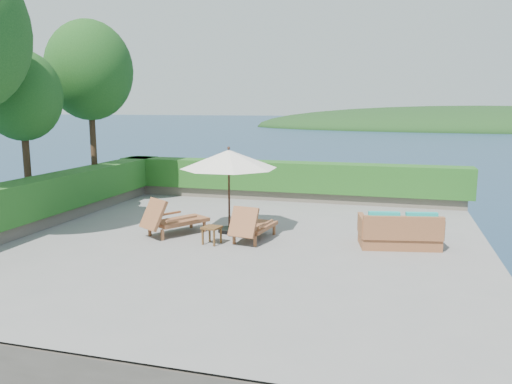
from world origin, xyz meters
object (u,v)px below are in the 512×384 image
(lounge_right, at_px, (252,225))
(side_table, at_px, (212,230))
(wicker_loveseat, at_px, (400,233))
(patio_umbrella, at_px, (229,160))
(lounge_left, at_px, (172,219))

(lounge_right, height_order, side_table, lounge_right)
(wicker_loveseat, bearing_deg, side_table, -179.01)
(patio_umbrella, xyz_separation_m, lounge_right, (0.82, -0.67, -1.52))
(lounge_right, xyz_separation_m, side_table, (-0.86, -0.55, -0.03))
(lounge_right, relative_size, side_table, 3.56)
(lounge_left, distance_m, lounge_right, 2.14)
(wicker_loveseat, bearing_deg, lounge_right, 175.06)
(patio_umbrella, relative_size, wicker_loveseat, 1.69)
(patio_umbrella, height_order, side_table, patio_umbrella)
(patio_umbrella, bearing_deg, side_table, -91.61)
(patio_umbrella, bearing_deg, wicker_loveseat, -4.04)
(lounge_left, distance_m, side_table, 1.39)
(patio_umbrella, height_order, lounge_right, patio_umbrella)
(lounge_right, bearing_deg, patio_umbrella, 149.41)
(patio_umbrella, relative_size, side_table, 7.06)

